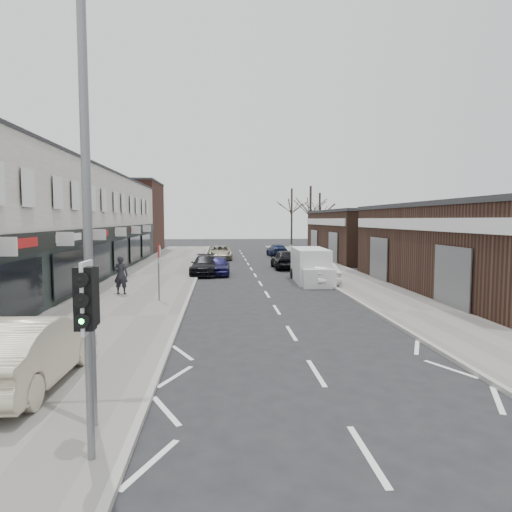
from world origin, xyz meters
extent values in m
plane|color=black|center=(0.00, 0.00, 0.00)|extent=(160.00, 160.00, 0.00)
cube|color=slate|center=(-6.75, 22.00, 0.06)|extent=(5.50, 64.00, 0.12)
cube|color=slate|center=(5.75, 22.00, 0.06)|extent=(3.50, 64.00, 0.12)
cube|color=silver|center=(-13.50, 19.50, 3.55)|extent=(8.00, 41.00, 7.10)
cube|color=#49281F|center=(-13.50, 45.00, 4.00)|extent=(8.00, 10.00, 8.00)
cube|color=#3A241A|center=(12.50, 14.00, 2.25)|extent=(10.00, 18.00, 4.50)
cube|color=#3A241A|center=(12.50, 34.00, 2.25)|extent=(10.00, 16.00, 4.50)
cylinder|color=slate|center=(-4.40, -2.00, 1.62)|extent=(0.12, 0.12, 3.00)
cube|color=silver|center=(-4.40, -2.00, 2.67)|extent=(0.05, 0.55, 1.10)
cube|color=black|center=(-4.40, -2.12, 2.67)|extent=(0.28, 0.22, 0.95)
sphere|color=#0CE533|center=(-4.40, -2.24, 2.37)|extent=(0.18, 0.18, 0.18)
cube|color=black|center=(-4.40, -1.88, 2.67)|extent=(0.26, 0.20, 0.90)
cylinder|color=slate|center=(-4.70, -0.80, 4.12)|extent=(0.16, 0.16, 8.00)
cylinder|color=slate|center=(-5.20, 12.00, 1.37)|extent=(0.07, 0.07, 2.50)
cube|color=white|center=(-5.15, 12.00, 1.97)|extent=(0.04, 0.45, 0.25)
cube|color=silver|center=(3.12, 18.54, 1.03)|extent=(2.04, 4.58, 2.06)
cube|color=silver|center=(3.12, 15.89, 0.54)|extent=(1.85, 0.85, 1.08)
cylinder|color=black|center=(2.28, 16.96, 0.34)|extent=(0.22, 0.69, 0.69)
cylinder|color=black|center=(3.95, 16.96, 0.34)|extent=(0.22, 0.69, 0.69)
cylinder|color=black|center=(2.28, 20.12, 0.34)|extent=(0.22, 0.69, 0.69)
cylinder|color=black|center=(3.95, 20.12, 0.34)|extent=(0.22, 0.69, 0.69)
imported|color=beige|center=(-6.73, 1.38, 0.91)|extent=(1.81, 4.86, 1.59)
imported|color=black|center=(-7.32, 13.95, 1.08)|extent=(0.75, 0.54, 1.93)
imported|color=#161440|center=(-2.53, 22.31, 0.66)|extent=(1.67, 3.90, 1.31)
imported|color=black|center=(-3.40, 22.45, 0.68)|extent=(2.13, 4.75, 1.35)
imported|color=#9F997F|center=(-2.40, 34.58, 0.66)|extent=(2.27, 4.79, 1.32)
imported|color=silver|center=(3.50, 17.45, 0.64)|extent=(1.68, 4.00, 1.29)
imported|color=black|center=(2.60, 25.98, 0.76)|extent=(1.86, 4.47, 1.51)
imported|color=#131D3D|center=(3.50, 37.79, 0.62)|extent=(2.00, 4.37, 1.24)
camera|label=1|loc=(-2.38, -9.01, 3.85)|focal=32.00mm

